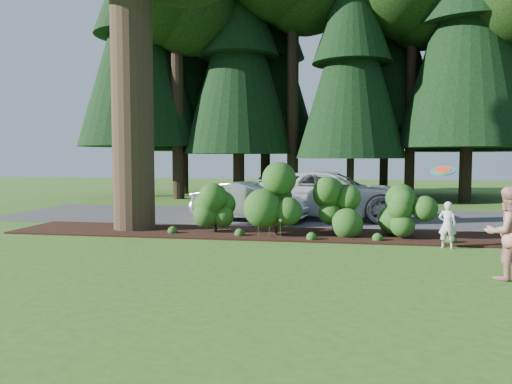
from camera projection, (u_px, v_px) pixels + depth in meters
ground at (267, 257)px, 11.06m from camera, size 80.00×80.00×0.00m
mulch_bed at (284, 234)px, 14.25m from camera, size 16.00×2.50×0.05m
driveway at (297, 217)px, 18.43m from camera, size 22.00×6.00×0.03m
shrub_row at (311, 207)px, 13.96m from camera, size 6.53×1.60×1.61m
lily_cluster at (269, 221)px, 13.44m from camera, size 0.69×0.09×0.57m
tree_wall at (318, 20)px, 26.45m from camera, size 25.66×12.15×17.09m
car_silver_wagon at (250, 202)px, 17.10m from camera, size 4.21×2.17×1.32m
car_white_suv at (332, 195)px, 17.86m from camera, size 6.29×3.30×1.69m
car_dark_suv at (318, 193)px, 20.53m from camera, size 5.05×2.57×1.40m
child at (447, 225)px, 12.07m from camera, size 0.48×0.39×1.15m
adult at (507, 233)px, 8.98m from camera, size 0.97×0.85×1.69m
frisbee at (443, 170)px, 12.05m from camera, size 0.59×0.55×0.28m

